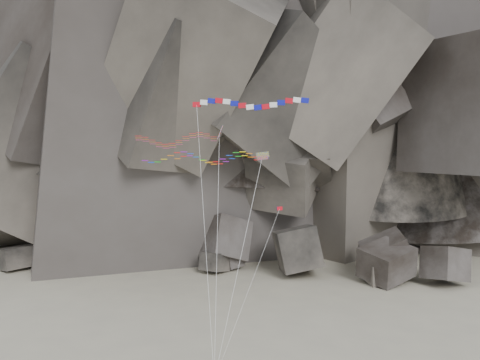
{
  "coord_description": "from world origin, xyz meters",
  "views": [
    {
      "loc": [
        0.19,
        -50.23,
        22.47
      ],
      "look_at": [
        -0.3,
        6.0,
        17.89
      ],
      "focal_mm": 40.0,
      "sensor_mm": 36.0,
      "label": 1
    }
  ],
  "objects_px": {
    "delta_kite": "(173,139)",
    "banner_kite": "(250,104)",
    "parafoil_kite": "(198,157)",
    "pennant_kite": "(270,234)"
  },
  "relations": [
    {
      "from": "delta_kite",
      "to": "banner_kite",
      "type": "bearing_deg",
      "value": 5.31
    },
    {
      "from": "pennant_kite",
      "to": "delta_kite",
      "type": "bearing_deg",
      "value": 162.57
    },
    {
      "from": "delta_kite",
      "to": "pennant_kite",
      "type": "bearing_deg",
      "value": 0.56
    },
    {
      "from": "pennant_kite",
      "to": "parafoil_kite",
      "type": "bearing_deg",
      "value": 167.48
    },
    {
      "from": "banner_kite",
      "to": "parafoil_kite",
      "type": "bearing_deg",
      "value": -157.36
    },
    {
      "from": "banner_kite",
      "to": "pennant_kite",
      "type": "distance_m",
      "value": 13.11
    },
    {
      "from": "delta_kite",
      "to": "pennant_kite",
      "type": "distance_m",
      "value": 13.46
    },
    {
      "from": "delta_kite",
      "to": "parafoil_kite",
      "type": "relative_size",
      "value": 1.14
    },
    {
      "from": "banner_kite",
      "to": "pennant_kite",
      "type": "height_order",
      "value": "banner_kite"
    },
    {
      "from": "parafoil_kite",
      "to": "pennant_kite",
      "type": "relative_size",
      "value": 1.42
    }
  ]
}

